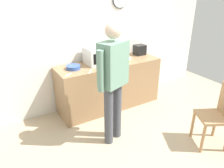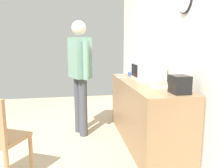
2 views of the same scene
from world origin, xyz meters
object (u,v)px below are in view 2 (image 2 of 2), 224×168
(sandwich_plate, at_px, (159,85))
(spoon_utensil, at_px, (120,75))
(toaster, at_px, (180,84))
(microwave, at_px, (148,70))
(fork_utensil, at_px, (121,77))
(salad_bowl, at_px, (135,74))
(person_standing, at_px, (80,69))

(sandwich_plate, distance_m, spoon_utensil, 1.26)
(toaster, bearing_deg, microwave, -177.55)
(sandwich_plate, bearing_deg, fork_utensil, -161.17)
(salad_bowl, bearing_deg, toaster, 3.62)
(sandwich_plate, height_order, toaster, toaster)
(microwave, relative_size, sandwich_plate, 2.09)
(sandwich_plate, bearing_deg, spoon_utensil, -169.08)
(toaster, xyz_separation_m, fork_utensil, (-1.29, -0.37, -0.10))
(person_standing, bearing_deg, toaster, 39.48)
(microwave, xyz_separation_m, toaster, (0.94, 0.04, -0.05))
(fork_utensil, height_order, spoon_utensil, same)
(sandwich_plate, distance_m, toaster, 0.42)
(microwave, distance_m, fork_utensil, 0.50)
(microwave, distance_m, toaster, 0.94)
(toaster, distance_m, person_standing, 1.63)
(microwave, bearing_deg, toaster, 2.45)
(microwave, relative_size, salad_bowl, 2.10)
(salad_bowl, bearing_deg, person_standing, -77.35)
(salad_bowl, distance_m, person_standing, 0.97)
(spoon_utensil, bearing_deg, person_standing, -62.24)
(microwave, distance_m, sandwich_plate, 0.55)
(sandwich_plate, height_order, spoon_utensil, sandwich_plate)
(fork_utensil, bearing_deg, spoon_utensil, 169.82)
(fork_utensil, relative_size, person_standing, 0.10)
(sandwich_plate, xyz_separation_m, person_standing, (-0.85, -0.97, 0.13))
(microwave, bearing_deg, person_standing, -107.62)
(toaster, bearing_deg, person_standing, -140.52)
(salad_bowl, height_order, spoon_utensil, salad_bowl)
(microwave, relative_size, person_standing, 0.28)
(fork_utensil, xyz_separation_m, spoon_utensil, (-0.35, 0.06, 0.00))
(microwave, height_order, salad_bowl, microwave)
(salad_bowl, xyz_separation_m, toaster, (1.47, 0.09, 0.07))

